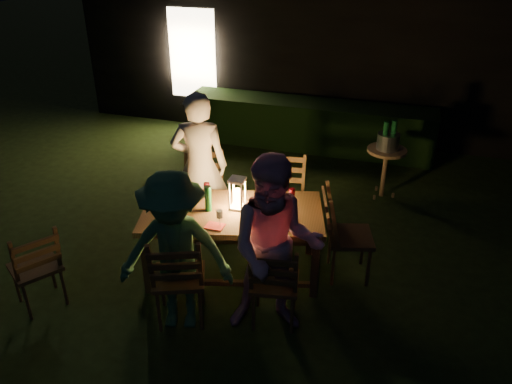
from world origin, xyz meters
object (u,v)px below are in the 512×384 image
(person_opp_left, at_px, (175,253))
(chair_near_right, at_px, (274,296))
(lantern, at_px, (237,195))
(bottle_bucket_a, at_px, (385,139))
(dining_table, at_px, (233,217))
(chair_far_right, at_px, (284,213))
(ice_bucket, at_px, (388,141))
(chair_near_left, at_px, (180,292))
(person_house_side, at_px, (200,166))
(chair_spare, at_px, (39,280))
(bottle_table, at_px, (208,199))
(chair_far_left, at_px, (202,210))
(chair_end, at_px, (347,250))
(side_table, at_px, (386,155))
(bottle_bucket_b, at_px, (393,137))

(person_opp_left, bearing_deg, chair_near_right, 3.16)
(lantern, relative_size, bottle_bucket_a, 1.09)
(dining_table, xyz_separation_m, chair_far_right, (0.33, 0.89, -0.39))
(chair_near_right, xyz_separation_m, person_opp_left, (-0.85, -0.29, 0.50))
(ice_bucket, bearing_deg, dining_table, -121.13)
(chair_near_left, relative_size, person_house_side, 0.59)
(dining_table, distance_m, chair_spare, 2.03)
(bottle_table, bearing_deg, person_house_side, 119.24)
(chair_near_right, bearing_deg, person_house_side, 124.65)
(chair_spare, bearing_deg, lantern, -22.22)
(chair_far_left, relative_size, bottle_bucket_a, 3.39)
(chair_near_left, height_order, bottle_table, chair_near_left)
(chair_near_right, bearing_deg, chair_far_right, 91.31)
(chair_end, distance_m, person_house_side, 1.96)
(chair_near_right, distance_m, side_table, 3.05)
(chair_near_left, xyz_separation_m, chair_end, (1.41, 1.19, 0.00))
(ice_bucket, bearing_deg, bottle_bucket_a, -141.34)
(side_table, relative_size, bottle_bucket_b, 2.26)
(chair_spare, relative_size, side_table, 1.36)
(dining_table, xyz_separation_m, ice_bucket, (1.40, 2.32, 0.13))
(lantern, bearing_deg, dining_table, -119.46)
(chair_end, relative_size, person_house_side, 0.59)
(bottle_table, bearing_deg, chair_far_left, 119.89)
(lantern, bearing_deg, chair_near_left, -105.66)
(lantern, bearing_deg, chair_spare, -145.51)
(chair_near_right, distance_m, ice_bucket, 3.08)
(chair_near_left, xyz_separation_m, bottle_table, (-0.02, 0.80, 0.60))
(chair_end, relative_size, lantern, 3.06)
(chair_end, bearing_deg, person_house_side, -116.07)
(bottle_table, height_order, side_table, bottle_table)
(dining_table, bearing_deg, chair_near_left, -120.11)
(ice_bucket, bearing_deg, lantern, -121.18)
(chair_near_left, relative_size, chair_end, 0.99)
(bottle_bucket_a, bearing_deg, person_opp_left, -116.12)
(side_table, bearing_deg, chair_near_left, -117.05)
(ice_bucket, bearing_deg, person_opp_left, -116.56)
(lantern, xyz_separation_m, bottle_bucket_a, (1.31, 2.21, -0.06))
(lantern, bearing_deg, person_opp_left, -104.35)
(chair_near_right, relative_size, person_house_side, 0.55)
(person_house_side, bearing_deg, side_table, -156.80)
(bottle_bucket_b, bearing_deg, chair_near_right, -105.22)
(dining_table, relative_size, chair_far_left, 1.90)
(person_house_side, bearing_deg, ice_bucket, -156.80)
(person_opp_left, relative_size, bottle_table, 5.74)
(dining_table, relative_size, lantern, 5.87)
(dining_table, distance_m, bottle_bucket_b, 2.77)
(bottle_bucket_b, bearing_deg, chair_far_left, -140.32)
(chair_near_right, xyz_separation_m, chair_spare, (-2.29, -0.48, -0.00))
(chair_near_left, distance_m, chair_far_right, 1.84)
(chair_far_left, relative_size, lantern, 3.09)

